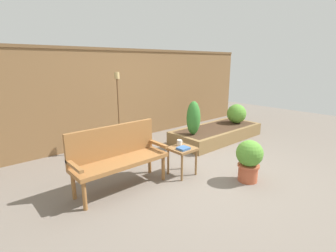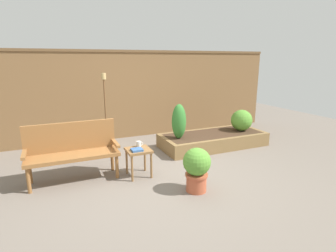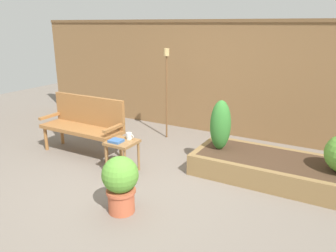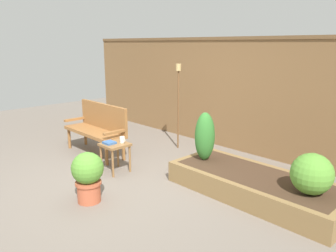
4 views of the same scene
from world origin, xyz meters
name	(u,v)px [view 4 (image 4 of 4)]	position (x,y,z in m)	size (l,w,h in m)	color
ground_plane	(120,181)	(0.00, 0.00, 0.00)	(14.00, 14.00, 0.00)	#70665B
fence_back	(227,93)	(0.00, 2.60, 1.09)	(8.40, 0.14, 2.16)	brown
garden_bench	(98,125)	(-1.39, 0.53, 0.54)	(1.44, 0.48, 0.94)	#936033
side_table	(115,148)	(-0.38, 0.19, 0.40)	(0.40, 0.40, 0.48)	olive
cup_on_table	(122,140)	(-0.33, 0.30, 0.53)	(0.12, 0.08, 0.10)	silver
book_on_table	(109,143)	(-0.42, 0.12, 0.50)	(0.18, 0.16, 0.04)	#38609E
potted_boxwood	(88,174)	(0.25, -0.68, 0.38)	(0.42, 0.42, 0.68)	#B75638
raised_planter_bed	(256,185)	(1.68, 1.06, 0.15)	(2.40, 1.00, 0.30)	olive
shrub_near_bench	(205,136)	(0.79, 1.03, 0.67)	(0.30, 0.30, 0.74)	brown
shrub_far_corner	(312,174)	(2.42, 1.03, 0.55)	(0.49, 0.49, 0.49)	brown
tiki_torch	(178,91)	(-0.58, 1.84, 1.14)	(0.10, 0.10, 1.66)	brown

